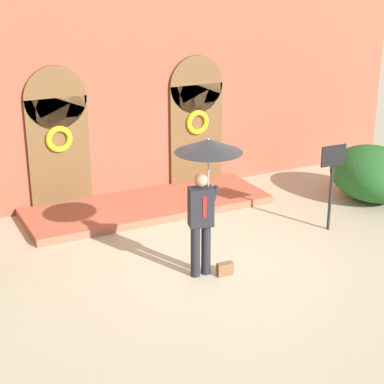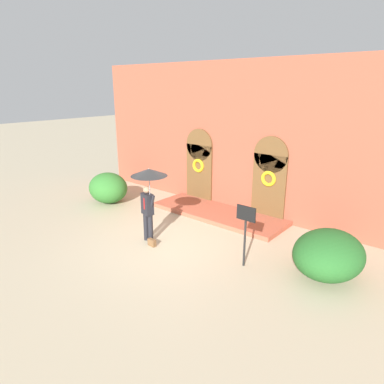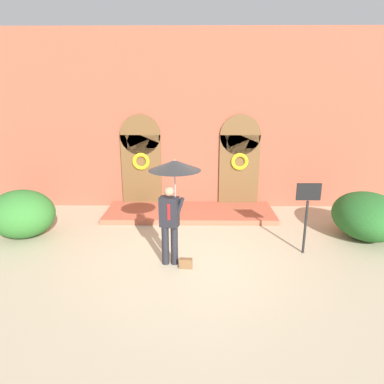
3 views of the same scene
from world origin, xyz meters
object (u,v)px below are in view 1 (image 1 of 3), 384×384
(person_with_umbrella, at_px, (207,166))
(sign_post, at_px, (332,173))
(handbag, at_px, (225,269))
(shrub_right, at_px, (373,173))

(person_with_umbrella, bearing_deg, sign_post, 10.86)
(person_with_umbrella, distance_m, sign_post, 3.19)
(person_with_umbrella, xyz_separation_m, handbag, (0.26, -0.20, -1.80))
(person_with_umbrella, xyz_separation_m, sign_post, (3.05, 0.58, -0.75))
(handbag, bearing_deg, shrub_right, 24.21)
(person_with_umbrella, height_order, shrub_right, person_with_umbrella)
(handbag, bearing_deg, sign_post, 19.80)
(person_with_umbrella, relative_size, sign_post, 1.37)
(person_with_umbrella, distance_m, handbag, 1.83)
(handbag, xyz_separation_m, shrub_right, (4.69, 1.72, 0.49))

